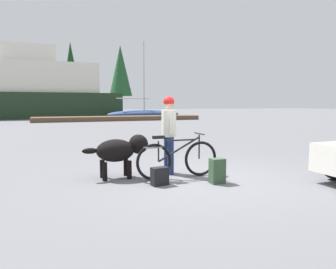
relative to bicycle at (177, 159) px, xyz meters
name	(u,v)px	position (x,y,z in m)	size (l,w,h in m)	color
ground_plane	(197,179)	(0.34, -0.25, -0.40)	(160.00, 160.00, 0.00)	slate
bicycle	(177,159)	(0.00, 0.00, 0.00)	(1.81, 0.44, 0.93)	black
person_cyclist	(169,127)	(-0.02, 0.45, 0.63)	(0.32, 0.53, 1.72)	navy
dog	(121,150)	(-1.10, 0.45, 0.19)	(1.38, 0.55, 0.90)	black
backpack	(217,171)	(0.56, -0.68, -0.16)	(0.28, 0.20, 0.49)	#334C33
handbag_pannier	(160,176)	(-0.54, -0.41, -0.23)	(0.32, 0.18, 0.35)	black
dock_pier	(120,118)	(3.76, 22.55, -0.20)	(15.23, 2.47, 0.40)	brown
ferry_boat	(6,91)	(-6.56, 31.12, 2.48)	(23.85, 7.06, 8.31)	#1E331E
sailboat_moored	(144,114)	(6.97, 25.20, 0.09)	(7.81, 2.19, 7.95)	navy
pine_tree_center	(71,69)	(1.51, 50.03, 7.13)	(3.13, 3.13, 12.06)	#4C331E
pine_tree_far_right	(120,71)	(9.97, 49.38, 7.05)	(4.09, 4.09, 11.95)	#4C331E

